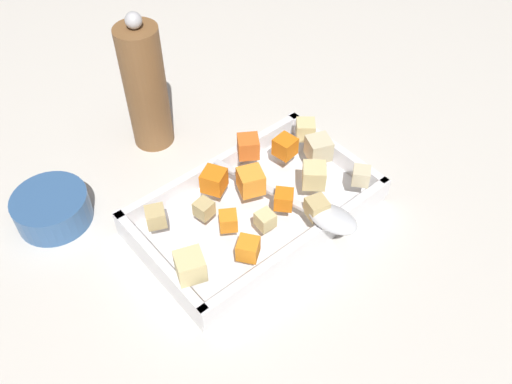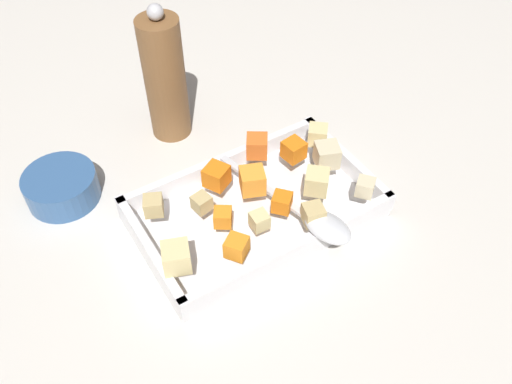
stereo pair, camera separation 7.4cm
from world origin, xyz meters
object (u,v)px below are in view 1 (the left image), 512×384
at_px(small_prep_bowl, 52,208).
at_px(baking_dish, 256,212).
at_px(pepper_mill, 145,88).
at_px(serving_spoon, 324,214).

bearing_deg(small_prep_bowl, baking_dish, -40.08).
xyz_separation_m(pepper_mill, small_prep_bowl, (-0.20, -0.05, -0.08)).
xyz_separation_m(baking_dish, pepper_mill, (-0.02, 0.24, 0.09)).
height_order(baking_dish, serving_spoon, serving_spoon).
bearing_deg(pepper_mill, small_prep_bowl, -165.12).
distance_m(baking_dish, serving_spoon, 0.11).
relative_size(baking_dish, small_prep_bowl, 3.15).
bearing_deg(serving_spoon, small_prep_bowl, 29.96).
xyz_separation_m(baking_dish, small_prep_bowl, (-0.22, 0.19, 0.01)).
distance_m(baking_dish, small_prep_bowl, 0.29).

